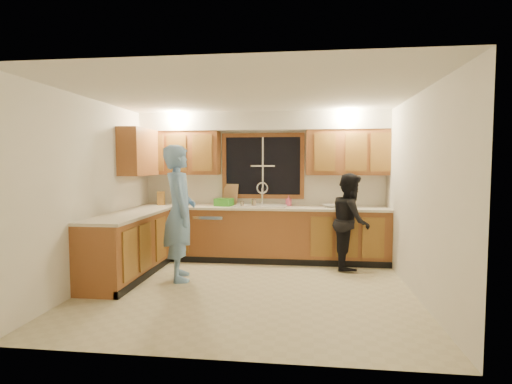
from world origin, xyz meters
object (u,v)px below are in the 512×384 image
(dish_crate, at_px, (224,202))
(soap_bottle, at_px, (289,201))
(sink, at_px, (261,210))
(man, at_px, (179,213))
(bowl, at_px, (330,206))
(woman, at_px, (351,221))
(stove, at_px, (108,255))
(dishwasher, at_px, (212,235))
(knife_block, at_px, (161,198))

(dish_crate, distance_m, soap_bottle, 1.11)
(sink, height_order, man, man)
(bowl, bearing_deg, sink, 178.53)
(woman, distance_m, dish_crate, 2.13)
(sink, relative_size, soap_bottle, 4.89)
(sink, relative_size, stove, 0.96)
(dishwasher, distance_m, woman, 2.34)
(sink, relative_size, man, 0.45)
(knife_block, bearing_deg, stove, -105.60)
(dish_crate, bearing_deg, sink, -0.52)
(soap_bottle, bearing_deg, knife_block, -176.70)
(sink, bearing_deg, dish_crate, 179.48)
(woman, height_order, knife_block, woman)
(stove, height_order, knife_block, knife_block)
(sink, xyz_separation_m, man, (-1.02, -1.25, 0.08))
(dishwasher, bearing_deg, dish_crate, 5.52)
(stove, distance_m, bowl, 3.48)
(dish_crate, height_order, bowl, dish_crate)
(knife_block, bearing_deg, bowl, -15.50)
(soap_bottle, relative_size, bowl, 0.76)
(woman, bearing_deg, man, 113.15)
(sink, distance_m, man, 1.62)
(sink, bearing_deg, bowl, -1.47)
(dishwasher, relative_size, woman, 0.55)
(stove, relative_size, bowl, 3.90)
(dishwasher, height_order, man, man)
(man, relative_size, dish_crate, 6.96)
(man, xyz_separation_m, knife_block, (-0.74, 1.28, 0.09))
(woman, distance_m, bowl, 0.49)
(dishwasher, relative_size, stove, 0.91)
(sink, bearing_deg, stove, -134.61)
(man, xyz_separation_m, dish_crate, (0.38, 1.26, 0.03))
(dish_crate, xyz_separation_m, bowl, (1.78, -0.04, -0.04))
(man, relative_size, bowl, 8.23)
(knife_block, bearing_deg, soap_bottle, -11.09)
(stove, height_order, woman, woman)
(stove, xyz_separation_m, man, (0.78, 0.57, 0.50))
(knife_block, height_order, dish_crate, knife_block)
(bowl, bearing_deg, man, -150.46)
(sink, height_order, knife_block, sink)
(dishwasher, distance_m, stove, 2.04)
(sink, height_order, woman, woman)
(man, xyz_separation_m, woman, (2.47, 0.91, -0.20))
(dish_crate, xyz_separation_m, soap_bottle, (1.10, 0.15, 0.02))
(stove, bearing_deg, sink, 45.39)
(man, bearing_deg, woman, -90.51)
(sink, height_order, bowl, sink)
(dishwasher, bearing_deg, man, -97.84)
(dishwasher, relative_size, knife_block, 3.49)
(dishwasher, height_order, bowl, bowl)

